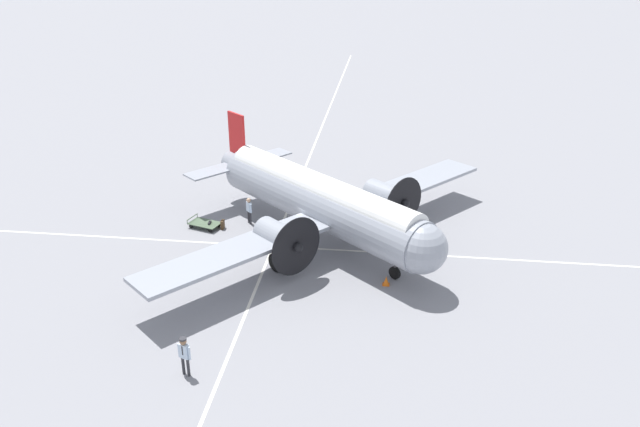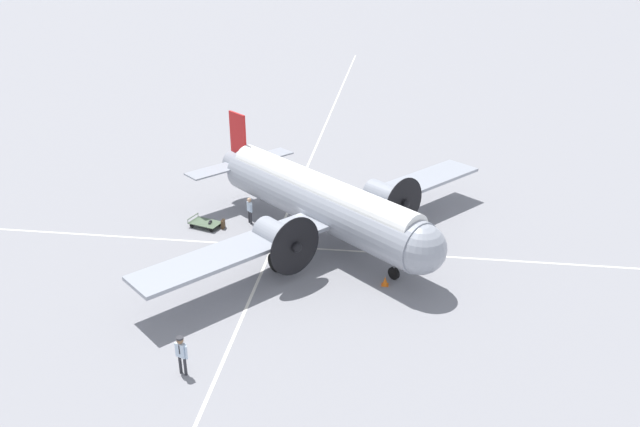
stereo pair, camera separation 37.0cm
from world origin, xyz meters
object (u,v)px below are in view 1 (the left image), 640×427
at_px(suitcase_upright_spare, 223,224).
at_px(traffic_cone, 386,281).
at_px(crew_foreground, 184,352).
at_px(passenger_boarding, 249,208).
at_px(suitcase_near_door, 210,225).
at_px(airliner_main, 325,203).
at_px(baggage_cart, 204,223).

bearing_deg(suitcase_upright_spare, traffic_cone, 61.66).
relative_size(crew_foreground, passenger_boarding, 1.07).
xyz_separation_m(passenger_boarding, suitcase_upright_spare, (0.95, -1.50, -0.78)).
height_order(crew_foreground, suitcase_near_door, crew_foreground).
xyz_separation_m(crew_foreground, traffic_cone, (-8.28, 8.12, -0.93)).
distance_m(passenger_boarding, suitcase_upright_spare, 1.94).
relative_size(airliner_main, crew_foreground, 10.83).
distance_m(suitcase_near_door, baggage_cart, 0.37).
xyz_separation_m(crew_foreground, passenger_boarding, (-14.76, -0.63, -0.10)).
distance_m(crew_foreground, suitcase_upright_spare, 14.00).
xyz_separation_m(suitcase_near_door, suitcase_upright_spare, (-0.05, 0.81, 0.06)).
height_order(crew_foreground, baggage_cart, crew_foreground).
xyz_separation_m(airliner_main, traffic_cone, (4.29, 3.69, -2.40)).
bearing_deg(baggage_cart, airliner_main, 8.78).
bearing_deg(crew_foreground, traffic_cone, -114.32).
distance_m(suitcase_near_door, traffic_cone, 12.35).
distance_m(crew_foreground, traffic_cone, 11.63).
bearing_deg(traffic_cone, suitcase_upright_spare, -118.34).
bearing_deg(crew_foreground, baggage_cart, -56.45).
height_order(passenger_boarding, baggage_cart, passenger_boarding).
height_order(passenger_boarding, suitcase_near_door, passenger_boarding).
height_order(suitcase_upright_spare, traffic_cone, suitcase_upright_spare).
height_order(suitcase_near_door, baggage_cart, baggage_cart).
xyz_separation_m(suitcase_near_door, traffic_cone, (5.48, 11.06, 0.01)).
bearing_deg(passenger_boarding, airliner_main, 24.83).
bearing_deg(airliner_main, suitcase_near_door, -148.04).
relative_size(passenger_boarding, suitcase_upright_spare, 2.89).
height_order(suitcase_near_door, traffic_cone, traffic_cone).
bearing_deg(airliner_main, crew_foreground, -68.29).
bearing_deg(passenger_boarding, traffic_cone, 11.67).
height_order(airliner_main, crew_foreground, airliner_main).
xyz_separation_m(crew_foreground, suitcase_upright_spare, (-13.81, -2.13, -0.88)).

